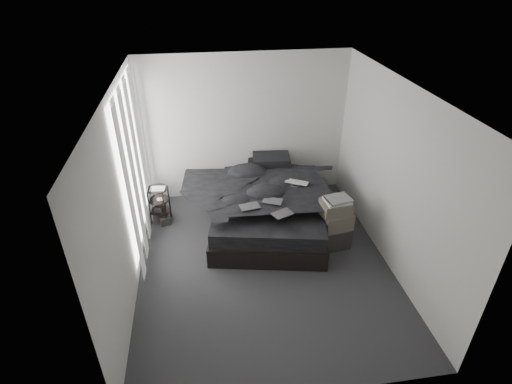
{
  "coord_description": "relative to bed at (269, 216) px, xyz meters",
  "views": [
    {
      "loc": [
        -0.79,
        -4.46,
        3.95
      ],
      "look_at": [
        0.0,
        0.8,
        0.75
      ],
      "focal_mm": 28.0,
      "sensor_mm": 36.0,
      "label": 1
    }
  ],
  "objects": [
    {
      "name": "bed",
      "position": [
        0.0,
        0.0,
        0.0
      ],
      "size": [
        2.15,
        2.59,
        0.31
      ],
      "primitive_type": "cube",
      "rotation": [
        0.0,
        0.0,
        -0.19
      ],
      "color": "black",
      "rests_on": "floor"
    },
    {
      "name": "wall_front",
      "position": [
        -0.24,
        -3.06,
        1.14
      ],
      "size": [
        3.6,
        0.01,
        2.6
      ],
      "primitive_type": "cube",
      "color": "silver",
      "rests_on": "ground"
    },
    {
      "name": "floor",
      "position": [
        -0.24,
        -0.96,
        -0.16
      ],
      "size": [
        3.6,
        4.2,
        0.01
      ],
      "primitive_type": "cube",
      "color": "#2F2F32",
      "rests_on": "ground"
    },
    {
      "name": "box_lower",
      "position": [
        0.89,
        -0.7,
        0.02
      ],
      "size": [
        0.51,
        0.42,
        0.35
      ],
      "primitive_type": "cube",
      "rotation": [
        0.0,
        0.0,
        0.11
      ],
      "color": "black",
      "rests_on": "floor"
    },
    {
      "name": "side_stand",
      "position": [
        -1.8,
        0.39,
        0.16
      ],
      "size": [
        0.42,
        0.42,
        0.62
      ],
      "primitive_type": "cylinder",
      "rotation": [
        0.0,
        0.0,
        -0.27
      ],
      "color": "black",
      "rests_on": "floor"
    },
    {
      "name": "laptop",
      "position": [
        0.43,
        -0.03,
        0.68
      ],
      "size": [
        0.44,
        0.39,
        0.03
      ],
      "primitive_type": "imported",
      "rotation": [
        0.0,
        0.0,
        -0.51
      ],
      "color": "silver",
      "rests_on": "duvet"
    },
    {
      "name": "art_book_white",
      "position": [
        0.89,
        -0.7,
        0.66
      ],
      "size": [
        0.39,
        0.33,
        0.04
      ],
      "primitive_type": "cube",
      "rotation": [
        0.0,
        0.0,
        0.11
      ],
      "color": "silver",
      "rests_on": "box_upper"
    },
    {
      "name": "curtain_left",
      "position": [
        -1.97,
        -0.06,
        1.12
      ],
      "size": [
        0.06,
        2.12,
        2.48
      ],
      "primitive_type": "cube",
      "color": "white",
      "rests_on": "wall_left"
    },
    {
      "name": "comic_c",
      "position": [
        0.05,
        -0.8,
        0.69
      ],
      "size": [
        0.34,
        0.29,
        0.01
      ],
      "primitive_type": "cube",
      "rotation": [
        0.0,
        0.0,
        0.42
      ],
      "color": "black",
      "rests_on": "duvet"
    },
    {
      "name": "window_left",
      "position": [
        -2.02,
        -0.06,
        1.19
      ],
      "size": [
        0.02,
        2.0,
        2.3
      ],
      "primitive_type": "cube",
      "color": "white",
      "rests_on": "wall_left"
    },
    {
      "name": "floor_books",
      "position": [
        -1.74,
        0.3,
        -0.08
      ],
      "size": [
        0.2,
        0.25,
        0.15
      ],
      "primitive_type": "cube",
      "rotation": [
        0.0,
        0.0,
        0.22
      ],
      "color": "black",
      "rests_on": "floor"
    },
    {
      "name": "wall_back",
      "position": [
        -0.24,
        1.14,
        1.14
      ],
      "size": [
        3.6,
        0.01,
        2.6
      ],
      "primitive_type": "cube",
      "color": "silver",
      "rests_on": "ground"
    },
    {
      "name": "comic_a",
      "position": [
        -0.39,
        -0.55,
        0.67
      ],
      "size": [
        0.32,
        0.24,
        0.01
      ],
      "primitive_type": "cube",
      "rotation": [
        0.0,
        0.0,
        0.19
      ],
      "color": "black",
      "rests_on": "duvet"
    },
    {
      "name": "mattress",
      "position": [
        0.0,
        0.0,
        0.28
      ],
      "size": [
        2.07,
        2.51,
        0.25
      ],
      "primitive_type": "cube",
      "rotation": [
        0.0,
        0.0,
        -0.19
      ],
      "color": "black",
      "rests_on": "bed"
    },
    {
      "name": "wall_left",
      "position": [
        -2.04,
        -0.96,
        1.14
      ],
      "size": [
        0.01,
        4.2,
        2.6
      ],
      "primitive_type": "cube",
      "color": "silver",
      "rests_on": "ground"
    },
    {
      "name": "art_book_snake",
      "position": [
        0.9,
        -0.71,
        0.7
      ],
      "size": [
        0.4,
        0.35,
        0.03
      ],
      "primitive_type": "cube",
      "rotation": [
        0.0,
        0.0,
        0.21
      ],
      "color": "silver",
      "rests_on": "art_book_white"
    },
    {
      "name": "box_upper",
      "position": [
        0.88,
        -0.7,
        0.55
      ],
      "size": [
        0.44,
        0.36,
        0.19
      ],
      "primitive_type": "cube",
      "rotation": [
        0.0,
        0.0,
        0.06
      ],
      "color": "#575045",
      "rests_on": "box_mid"
    },
    {
      "name": "ceiling",
      "position": [
        -0.24,
        -0.96,
        2.44
      ],
      "size": [
        3.6,
        4.2,
        0.01
      ],
      "primitive_type": "cube",
      "color": "white",
      "rests_on": "ground"
    },
    {
      "name": "wall_right",
      "position": [
        1.56,
        -0.96,
        1.14
      ],
      "size": [
        0.01,
        4.2,
        2.6
      ],
      "primitive_type": "cube",
      "color": "silver",
      "rests_on": "ground"
    },
    {
      "name": "duvet",
      "position": [
        -0.01,
        -0.05,
        0.54
      ],
      "size": [
        2.04,
        2.25,
        0.27
      ],
      "primitive_type": "imported",
      "rotation": [
        0.0,
        0.0,
        -0.19
      ],
      "color": "black",
      "rests_on": "mattress"
    },
    {
      "name": "box_mid",
      "position": [
        0.9,
        -0.71,
        0.33
      ],
      "size": [
        0.5,
        0.42,
        0.27
      ],
      "primitive_type": "cube",
      "rotation": [
        0.0,
        0.0,
        0.18
      ],
      "color": "#575045",
      "rests_on": "box_lower"
    },
    {
      "name": "papers",
      "position": [
        -1.79,
        0.38,
        0.47
      ],
      "size": [
        0.26,
        0.2,
        0.01
      ],
      "primitive_type": "cube",
      "rotation": [
        0.0,
        0.0,
        -0.1
      ],
      "color": "white",
      "rests_on": "side_stand"
    },
    {
      "name": "pillow_upper",
      "position": [
        0.19,
        0.85,
        0.63
      ],
      "size": [
        0.68,
        0.5,
        0.15
      ],
      "primitive_type": "cube",
      "rotation": [
        0.0,
        0.0,
        -0.09
      ],
      "color": "black",
      "rests_on": "pillow_lower"
    },
    {
      "name": "comic_b",
      "position": [
        -0.03,
        -0.45,
        0.68
      ],
      "size": [
        0.34,
        0.29,
        0.01
      ],
      "primitive_type": "cube",
      "rotation": [
        0.0,
        0.0,
        -0.4
      ],
      "color": "black",
      "rests_on": "duvet"
    },
    {
      "name": "pillow_lower",
      "position": [
        0.12,
        0.89,
        0.48
      ],
      "size": [
        0.77,
        0.59,
        0.16
      ],
      "primitive_type": "cube",
      "rotation": [
        0.0,
        0.0,
        -0.19
      ],
      "color": "black",
      "rests_on": "mattress"
    }
  ]
}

